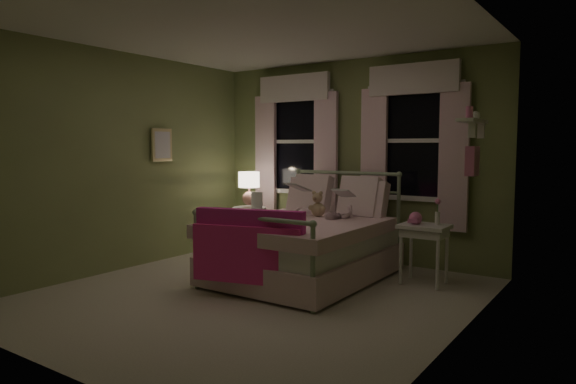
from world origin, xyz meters
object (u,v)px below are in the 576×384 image
Objects in this scene: child_right at (346,198)px; teddy_bear at (318,206)px; table_lamp at (249,185)px; nightstand_left at (249,224)px; child_left at (305,188)px; nightstand_right at (424,234)px; bed at (306,244)px.

child_right is 2.17× the size of teddy_bear.
child_right is 1.65m from table_lamp.
child_right is 1.00× the size of nightstand_left.
nightstand_left is (-1.07, 0.26, -0.56)m from child_left.
child_left reaches higher than child_right.
child_left is 1.53m from nightstand_right.
bed reaches higher than table_lamp.
bed reaches higher than nightstand_left.
child_left is 0.57m from child_right.
table_lamp is at bearing 153.31° from bed.
nightstand_right is (1.47, 0.07, -0.42)m from child_left.
teddy_bear is 1.46m from nightstand_left.
bed is 0.49m from teddy_bear.
child_left reaches higher than nightstand_left.
bed is 0.72m from child_right.
teddy_bear is 1.23m from nightstand_right.
teddy_bear reaches higher than nightstand_left.
child_left reaches higher than nightstand_right.
table_lamp is at bearing 90.00° from nightstand_left.
bed is 4.41× the size of table_lamp.
bed is 1.51m from nightstand_left.
table_lamp is at bearing 3.52° from child_right.
child_right is 1.72m from nightstand_left.
child_left is 0.37m from teddy_bear.
child_left reaches higher than teddy_bear.
table_lamp is at bearing 162.91° from teddy_bear.
child_left is 2.70× the size of teddy_bear.
nightstand_left is (-1.35, 0.68, 0.03)m from bed.
child_left is at bearing 150.50° from teddy_bear.
table_lamp is at bearing -28.87° from child_left.
teddy_bear is (-0.00, 0.26, 0.41)m from bed.
child_right is 1.01× the size of nightstand_right.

